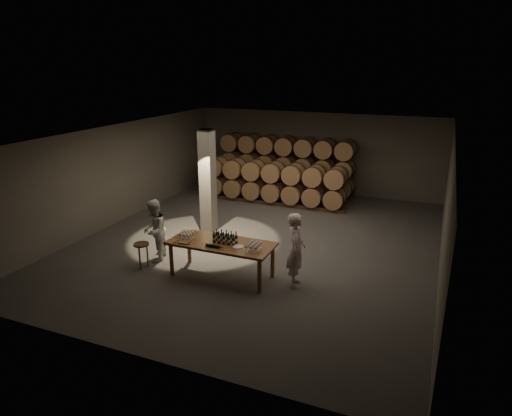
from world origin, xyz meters
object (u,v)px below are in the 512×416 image
at_px(stool, 142,248).
at_px(person_woman, 154,231).
at_px(notebook_near, 184,242).
at_px(tasting_table, 221,246).
at_px(bottle_cluster, 225,239).
at_px(person_man, 296,250).
at_px(plate, 238,247).

height_order(stool, person_woman, person_woman).
bearing_deg(notebook_near, tasting_table, 18.07).
bearing_deg(bottle_cluster, person_woman, 175.32).
distance_m(notebook_near, person_man, 2.72).
bearing_deg(bottle_cluster, stool, -170.95).
xyz_separation_m(bottle_cluster, notebook_near, (-0.92, -0.39, -0.09)).
distance_m(person_man, person_woman, 3.91).
bearing_deg(stool, notebook_near, -1.52).
bearing_deg(notebook_near, stool, 172.31).
height_order(tasting_table, stool, tasting_table).
height_order(tasting_table, person_woman, person_woman).
xyz_separation_m(stool, person_man, (3.96, 0.58, 0.36)).
xyz_separation_m(bottle_cluster, person_man, (1.73, 0.23, -0.10)).
relative_size(plate, person_man, 0.15).
distance_m(bottle_cluster, stool, 2.30).
height_order(notebook_near, stool, notebook_near).
bearing_deg(plate, tasting_table, 168.59).
bearing_deg(stool, tasting_table, 8.98).
bearing_deg(plate, stool, -174.81).
bearing_deg(bottle_cluster, tasting_table, -169.44).
bearing_deg(tasting_table, plate, -11.41).
distance_m(tasting_table, notebook_near, 0.91).
bearing_deg(person_man, plate, 86.12).
height_order(tasting_table, bottle_cluster, bottle_cluster).
xyz_separation_m(notebook_near, stool, (-1.30, 0.03, -0.37)).
bearing_deg(stool, person_man, 8.40).
height_order(person_man, person_woman, person_man).
distance_m(tasting_table, plate, 0.51).
height_order(tasting_table, person_man, person_man).
distance_m(notebook_near, person_woman, 1.38).
relative_size(bottle_cluster, person_woman, 0.35).
bearing_deg(notebook_near, plate, 5.54).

